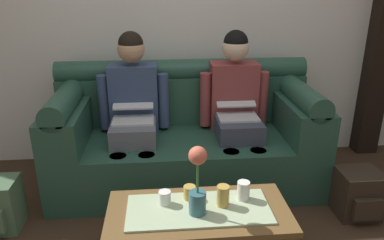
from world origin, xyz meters
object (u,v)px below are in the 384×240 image
Objects in this scene: person_left at (133,106)px; cup_near_right at (223,196)px; coffee_table at (198,217)px; cup_far_left at (243,190)px; person_right at (236,103)px; couch at (185,137)px; backpack_right at (358,194)px; cup_far_center at (165,198)px; flower_vase at (198,182)px; cup_near_left at (190,192)px.

cup_near_right is (0.55, -1.00, -0.21)m from person_left.
person_left is 1.19× the size of coffee_table.
person_right is at bearing 81.80° from cup_far_left.
backpack_right is (1.18, -0.63, -0.21)m from couch.
cup_far_left reaches higher than backpack_right.
cup_far_center is at bearing 172.68° from cup_near_right.
cup_far_center is at bearing -77.17° from person_left.
cup_near_left is at bearing 101.94° from flower_vase.
flower_vase is at bearing -157.42° from cup_far_left.
person_right reaches higher than cup_near_left.
couch is 0.92m from cup_near_left.
cup_far_center is (-0.18, 0.10, -0.15)m from flower_vase.
cup_far_center is (-0.15, -0.04, -0.00)m from cup_near_left.
flower_vase is 4.94× the size of cup_near_left.
cup_near_right is at bearing -7.32° from cup_far_center.
cup_far_left is at bearing -5.66° from cup_near_left.
person_left reaches higher than cup_near_right.
coffee_table is (-0.41, -1.02, -0.33)m from person_right.
person_left is at bearing 110.33° from flower_vase.
backpack_right is at bearing -28.26° from couch.
cup_far_center is 1.43m from backpack_right.
coffee_table is 8.44× the size of cup_near_right.
cup_near_right reaches higher than cup_far_left.
coffee_table is at bearing -68.37° from person_left.
cup_near_right reaches higher than cup_far_center.
flower_vase is at bearing -69.67° from person_left.
couch is 0.98m from cup_far_center.
person_right is 1.05m from cup_near_left.
coffee_table is 0.18m from cup_near_right.
cup_far_left is (0.27, 0.07, 0.11)m from coffee_table.
person_right is 1.06m from cup_near_right.
person_left is 0.81m from person_right.
coffee_table is 0.22m from cup_far_center.
cup_far_left reaches higher than coffee_table.
cup_near_left is (-0.45, -0.92, -0.23)m from person_right.
couch is 25.88× the size of cup_far_center.
coffee_table is at bearing -18.42° from cup_far_center.
cup_near_right is at bearing -160.16° from backpack_right.
cup_near_right is 1.14m from backpack_right.
person_left reaches higher than cup_near_left.
cup_near_left is (0.36, -0.92, -0.23)m from person_left.
cup_far_left is at bearing 22.58° from flower_vase.
cup_far_left is at bearing -160.55° from backpack_right.
cup_far_center is at bearing -100.97° from couch.
person_left is at bearing 125.39° from cup_far_left.
cup_far_left reaches higher than cup_near_left.
person_right is 10.01× the size of cup_near_right.
cup_near_left is at bearing -68.40° from person_left.
cup_far_left is (0.28, 0.12, -0.14)m from flower_vase.
cup_far_center is at bearing -178.57° from cup_far_left.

